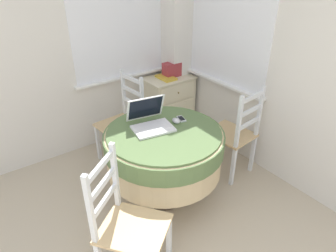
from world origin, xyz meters
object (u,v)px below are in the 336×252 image
laptop (150,121)px  dining_chair_camera_near (127,225)px  dining_chair_near_back_window (123,122)px  dining_chair_near_right_window (234,134)px  round_dining_table (164,148)px  storage_box (172,70)px  cell_phone (181,119)px  book_on_cabinet (166,78)px  computer_mouse (176,121)px  corner_cabinet (169,104)px

laptop → dining_chair_camera_near: bearing=-134.1°
dining_chair_near_back_window → dining_chair_near_right_window: same height
round_dining_table → storage_box: (0.86, 1.06, 0.24)m
cell_phone → book_on_cabinet: size_ratio=0.48×
computer_mouse → book_on_cabinet: bearing=58.8°
dining_chair_near_right_window → corner_cabinet: (0.01, 1.12, -0.10)m
computer_mouse → dining_chair_near_right_window: dining_chair_near_right_window is taller
corner_cabinet → dining_chair_near_right_window: bearing=-90.4°
corner_cabinet → storage_box: size_ratio=3.37×
storage_box → book_on_cabinet: size_ratio=0.83×
dining_chair_near_right_window → dining_chair_camera_near: size_ratio=1.00×
round_dining_table → dining_chair_near_right_window: bearing=-5.7°
round_dining_table → dining_chair_near_back_window: dining_chair_near_back_window is taller
storage_box → book_on_cabinet: 0.13m
dining_chair_camera_near → round_dining_table: bearing=36.7°
dining_chair_near_right_window → storage_box: bearing=86.7°
laptop → dining_chair_near_back_window: 0.74m
dining_chair_near_right_window → cell_phone: bearing=163.6°
corner_cabinet → cell_phone: bearing=-120.2°
computer_mouse → laptop: bearing=159.6°
dining_chair_camera_near → storage_box: 2.17m
dining_chair_camera_near → storage_box: size_ratio=4.57×
round_dining_table → computer_mouse: bearing=18.1°
corner_cabinet → book_on_cabinet: (-0.05, -0.01, 0.37)m
round_dining_table → corner_cabinet: round_dining_table is taller
dining_chair_near_back_window → corner_cabinet: size_ratio=1.36×
cell_phone → corner_cabinet: (0.56, 0.96, -0.37)m
storage_box → book_on_cabinet: (-0.11, -0.03, -0.07)m
dining_chair_near_right_window → dining_chair_camera_near: bearing=-164.7°
round_dining_table → laptop: 0.26m
corner_cabinet → storage_box: bearing=14.9°
cell_phone → computer_mouse: bearing=-161.4°
corner_cabinet → storage_box: (0.06, 0.02, 0.44)m
computer_mouse → dining_chair_camera_near: size_ratio=0.09×
cell_phone → dining_chair_near_right_window: dining_chair_near_right_window is taller
computer_mouse → cell_phone: size_ratio=0.70×
laptop → book_on_cabinet: bearing=48.0°
book_on_cabinet → laptop: bearing=-132.0°
dining_chair_camera_near → laptop: bearing=45.9°
dining_chair_camera_near → storage_box: (1.50, 1.53, 0.34)m
storage_box → laptop: bearing=-134.7°
round_dining_table → laptop: size_ratio=2.66×
storage_box → round_dining_table: bearing=-129.3°
computer_mouse → storage_box: 1.22m
dining_chair_near_right_window → book_on_cabinet: 1.14m
dining_chair_near_back_window → corner_cabinet: dining_chair_near_back_window is taller
round_dining_table → dining_chair_near_back_window: bearing=88.1°
dining_chair_camera_near → book_on_cabinet: dining_chair_camera_near is taller
round_dining_table → corner_cabinet: bearing=52.2°
cell_phone → corner_cabinet: size_ratio=0.17×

